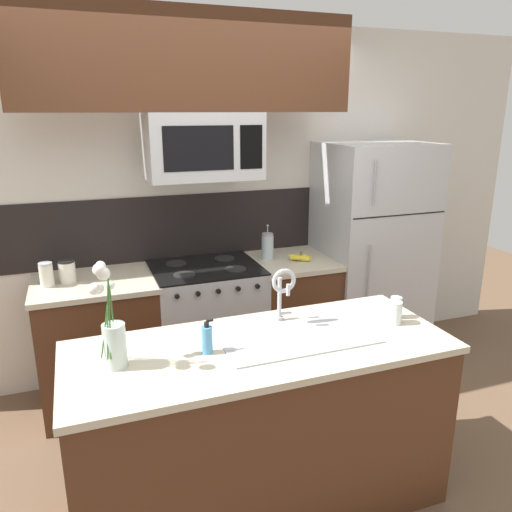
{
  "coord_description": "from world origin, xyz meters",
  "views": [
    {
      "loc": [
        -0.82,
        -2.39,
        2.0
      ],
      "look_at": [
        0.15,
        0.27,
        1.16
      ],
      "focal_mm": 35.0,
      "sensor_mm": 36.0,
      "label": 1
    }
  ],
  "objects_px": {
    "stove_range": "(207,326)",
    "refrigerator": "(369,254)",
    "microwave": "(203,146)",
    "spare_glass": "(396,307)",
    "storage_jar_medium": "(67,271)",
    "french_press": "(268,246)",
    "flower_vase": "(112,333)",
    "drinking_glass": "(395,313)",
    "dish_soap_bottle": "(207,339)",
    "storage_jar_tall": "(46,275)",
    "banana_bunch": "(301,258)",
    "sink_faucet": "(283,288)"
  },
  "relations": [
    {
      "from": "microwave",
      "to": "spare_glass",
      "type": "bearing_deg",
      "value": -57.76
    },
    {
      "from": "microwave",
      "to": "flower_vase",
      "type": "height_order",
      "value": "microwave"
    },
    {
      "from": "sink_faucet",
      "to": "refrigerator",
      "type": "bearing_deg",
      "value": 41.44
    },
    {
      "from": "banana_bunch",
      "to": "storage_jar_medium",
      "type": "bearing_deg",
      "value": 177.21
    },
    {
      "from": "storage_jar_medium",
      "to": "spare_glass",
      "type": "xyz_separation_m",
      "value": [
        1.66,
        -1.22,
        -0.02
      ]
    },
    {
      "from": "banana_bunch",
      "to": "flower_vase",
      "type": "distance_m",
      "value": 1.87
    },
    {
      "from": "refrigerator",
      "to": "storage_jar_medium",
      "type": "bearing_deg",
      "value": -179.99
    },
    {
      "from": "refrigerator",
      "to": "storage_jar_tall",
      "type": "relative_size",
      "value": 11.24
    },
    {
      "from": "microwave",
      "to": "storage_jar_tall",
      "type": "xyz_separation_m",
      "value": [
        -1.04,
        0.01,
        -0.77
      ]
    },
    {
      "from": "storage_jar_tall",
      "to": "french_press",
      "type": "xyz_separation_m",
      "value": [
        1.54,
        0.08,
        0.02
      ]
    },
    {
      "from": "french_press",
      "to": "sink_faucet",
      "type": "distance_m",
      "value": 1.18
    },
    {
      "from": "microwave",
      "to": "drinking_glass",
      "type": "xyz_separation_m",
      "value": [
        0.69,
        -1.25,
        -0.79
      ]
    },
    {
      "from": "storage_jar_medium",
      "to": "stove_range",
      "type": "bearing_deg",
      "value": -1.23
    },
    {
      "from": "refrigerator",
      "to": "flower_vase",
      "type": "xyz_separation_m",
      "value": [
        -2.09,
        -1.25,
        0.19
      ]
    },
    {
      "from": "storage_jar_medium",
      "to": "spare_glass",
      "type": "relative_size",
      "value": 1.3
    },
    {
      "from": "flower_vase",
      "to": "refrigerator",
      "type": "bearing_deg",
      "value": 30.91
    },
    {
      "from": "spare_glass",
      "to": "dish_soap_bottle",
      "type": "bearing_deg",
      "value": -177.57
    },
    {
      "from": "drinking_glass",
      "to": "banana_bunch",
      "type": "bearing_deg",
      "value": 88.82
    },
    {
      "from": "storage_jar_medium",
      "to": "dish_soap_bottle",
      "type": "xyz_separation_m",
      "value": [
        0.6,
        -1.27,
        -0.01
      ]
    },
    {
      "from": "storage_jar_tall",
      "to": "spare_glass",
      "type": "bearing_deg",
      "value": -33.59
    },
    {
      "from": "refrigerator",
      "to": "dish_soap_bottle",
      "type": "height_order",
      "value": "refrigerator"
    },
    {
      "from": "refrigerator",
      "to": "sink_faucet",
      "type": "distance_m",
      "value": 1.64
    },
    {
      "from": "spare_glass",
      "to": "drinking_glass",
      "type": "bearing_deg",
      "value": -128.38
    },
    {
      "from": "refrigerator",
      "to": "french_press",
      "type": "xyz_separation_m",
      "value": [
        -0.87,
        0.04,
        0.13
      ]
    },
    {
      "from": "storage_jar_tall",
      "to": "storage_jar_medium",
      "type": "xyz_separation_m",
      "value": [
        0.12,
        0.03,
        -0.0
      ]
    },
    {
      "from": "microwave",
      "to": "stove_range",
      "type": "bearing_deg",
      "value": 90.16
    },
    {
      "from": "storage_jar_medium",
      "to": "banana_bunch",
      "type": "distance_m",
      "value": 1.64
    },
    {
      "from": "banana_bunch",
      "to": "french_press",
      "type": "xyz_separation_m",
      "value": [
        -0.22,
        0.12,
        0.08
      ]
    },
    {
      "from": "dish_soap_bottle",
      "to": "flower_vase",
      "type": "bearing_deg",
      "value": 178.34
    },
    {
      "from": "french_press",
      "to": "flower_vase",
      "type": "relative_size",
      "value": 0.54
    },
    {
      "from": "spare_glass",
      "to": "sink_faucet",
      "type": "bearing_deg",
      "value": 166.6
    },
    {
      "from": "stove_range",
      "to": "refrigerator",
      "type": "height_order",
      "value": "refrigerator"
    },
    {
      "from": "storage_jar_medium",
      "to": "drinking_glass",
      "type": "xyz_separation_m",
      "value": [
        1.61,
        -1.29,
        -0.02
      ]
    },
    {
      "from": "drinking_glass",
      "to": "flower_vase",
      "type": "bearing_deg",
      "value": 178.71
    },
    {
      "from": "dish_soap_bottle",
      "to": "spare_glass",
      "type": "height_order",
      "value": "dish_soap_bottle"
    },
    {
      "from": "banana_bunch",
      "to": "spare_glass",
      "type": "height_order",
      "value": "spare_glass"
    },
    {
      "from": "stove_range",
      "to": "drinking_glass",
      "type": "xyz_separation_m",
      "value": [
        0.69,
        -1.27,
        0.51
      ]
    },
    {
      "from": "stove_range",
      "to": "dish_soap_bottle",
      "type": "bearing_deg",
      "value": -104.25
    },
    {
      "from": "storage_jar_medium",
      "to": "french_press",
      "type": "height_order",
      "value": "french_press"
    },
    {
      "from": "stove_range",
      "to": "storage_jar_tall",
      "type": "height_order",
      "value": "storage_jar_tall"
    },
    {
      "from": "banana_bunch",
      "to": "flower_vase",
      "type": "xyz_separation_m",
      "value": [
        -1.45,
        -1.17,
        0.14
      ]
    },
    {
      "from": "dish_soap_bottle",
      "to": "drinking_glass",
      "type": "relative_size",
      "value": 1.36
    },
    {
      "from": "stove_range",
      "to": "french_press",
      "type": "xyz_separation_m",
      "value": [
        0.5,
        0.06,
        0.55
      ]
    },
    {
      "from": "stove_range",
      "to": "flower_vase",
      "type": "distance_m",
      "value": 1.56
    },
    {
      "from": "dish_soap_bottle",
      "to": "drinking_glass",
      "type": "xyz_separation_m",
      "value": [
        1.01,
        -0.02,
        -0.01
      ]
    },
    {
      "from": "french_press",
      "to": "sink_faucet",
      "type": "height_order",
      "value": "sink_faucet"
    },
    {
      "from": "storage_jar_tall",
      "to": "drinking_glass",
      "type": "relative_size",
      "value": 1.29
    },
    {
      "from": "microwave",
      "to": "sink_faucet",
      "type": "bearing_deg",
      "value": -82.21
    },
    {
      "from": "storage_jar_tall",
      "to": "storage_jar_medium",
      "type": "distance_m",
      "value": 0.13
    },
    {
      "from": "microwave",
      "to": "drinking_glass",
      "type": "height_order",
      "value": "microwave"
    }
  ]
}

